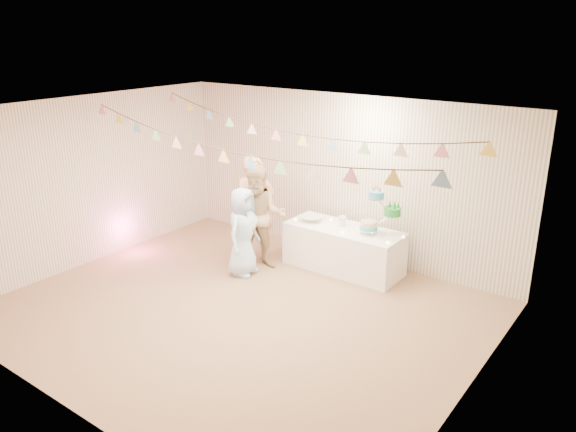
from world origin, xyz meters
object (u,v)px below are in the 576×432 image
Objects in this scene: cake_stand at (380,208)px; person_adult_a at (255,209)px; person_child at (243,232)px; person_adult_b at (260,218)px; table at (344,249)px.

cake_stand is 0.40× the size of person_adult_a.
person_adult_a is 0.59m from person_child.
person_adult_b is 1.21× the size of person_child.
person_child is at bearing -147.33° from cake_stand.
cake_stand reaches higher than table.
cake_stand reaches higher than person_child.
table is 2.65× the size of cake_stand.
table is at bearing -28.47° from person_adult_a.
person_adult_b is (-1.62, -0.75, -0.27)m from cake_stand.
person_adult_b is at bearing -85.24° from person_adult_a.
person_adult_a is (-1.33, -0.51, 0.51)m from table.
table is 0.93m from cake_stand.
person_adult_a is at bearing -159.21° from table.
cake_stand is at bearing -12.26° from person_adult_b.
person_child is at bearing -118.31° from person_adult_a.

